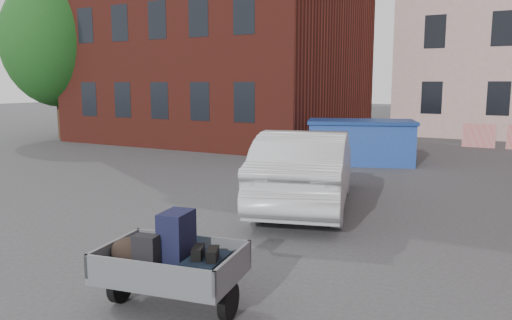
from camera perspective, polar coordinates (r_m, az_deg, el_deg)
The scene contains 6 objects.
ground at distance 9.54m, azimuth 0.75°, elevation -7.58°, with size 120.00×120.00×0.00m, color #38383A.
far_building at distance 38.69m, azimuth -10.46°, elevation 10.50°, with size 6.00×6.00×8.00m, color maroon.
tree at distance 26.64m, azimuth -21.79°, elevation 13.46°, with size 5.28×5.28×8.30m.
trailer at distance 6.06m, azimuth -9.73°, elevation -11.34°, with size 1.76×1.91×1.20m.
dumpster at distance 17.22m, azimuth 11.87°, elevation 2.06°, with size 3.92×2.89×1.47m.
silver_car at distance 10.96m, azimuth 5.75°, elevation -0.97°, with size 1.78×5.11×1.68m, color silver.
Camera 1 is at (4.27, -8.10, 2.67)m, focal length 35.00 mm.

